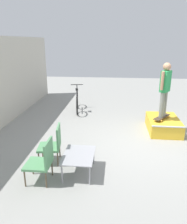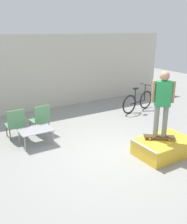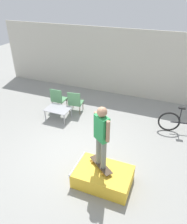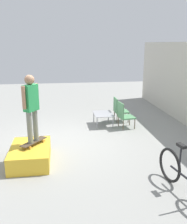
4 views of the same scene
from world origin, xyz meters
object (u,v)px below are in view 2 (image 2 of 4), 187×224
Objects in this scene: skateboard_on_ramp at (159,136)px; person_skater at (163,99)px; bicycle at (138,101)px; coffee_table at (36,131)px; patio_chair_right at (41,118)px; skate_ramp_box at (163,147)px; patio_chair_left at (15,123)px.

person_skater reaches higher than skateboard_on_ramp.
bicycle reaches higher than skateboard_on_ramp.
coffee_table is 4.62m from bicycle.
patio_chair_right is 0.53× the size of bicycle.
skateboard_on_ramp is 3.67m from bicycle.
bicycle is (1.86, 3.20, 0.19)m from skate_ramp_box.
skateboard_on_ramp is 0.82× the size of coffee_table.
bicycle is at bearing 10.46° from coffee_table.
coffee_table is 0.81m from patio_chair_right.
patio_chair_right reaches higher than skateboard_on_ramp.
skateboard_on_ramp is 1.01m from person_skater.
patio_chair_right reaches higher than coffee_table.
patio_chair_right is at bearing 161.06° from person_skater.
patio_chair_right is at bearing 126.81° from skate_ramp_box.
bicycle reaches higher than patio_chair_right.
skateboard_on_ramp is 3.44m from coffee_table.
bicycle is (1.95, 3.11, -0.11)m from skateboard_on_ramp.
patio_chair_left is at bearing 169.76° from person_skater.
patio_chair_left is (-0.39, 0.69, 0.10)m from coffee_table.
bicycle is at bearing 173.97° from patio_chair_right.
skate_ramp_box is 0.32m from skateboard_on_ramp.
coffee_table is at bearing 118.78° from patio_chair_left.
patio_chair_left is (-2.97, 2.96, -0.01)m from skateboard_on_ramp.
skateboard_on_ramp is 0.81× the size of patio_chair_left.
bicycle is at bearing -178.72° from patio_chair_left.
bicycle is (4.54, 0.84, -0.00)m from coffee_table.
skateboard_on_ramp is 0.43× the size of bicycle.
bicycle is at bearing 92.50° from person_skater.
patio_chair_right reaches higher than skate_ramp_box.
person_skater is at bearing 134.66° from patio_chair_left.
coffee_table is at bearing 173.36° from person_skater.
skate_ramp_box is 0.87× the size of person_skater.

